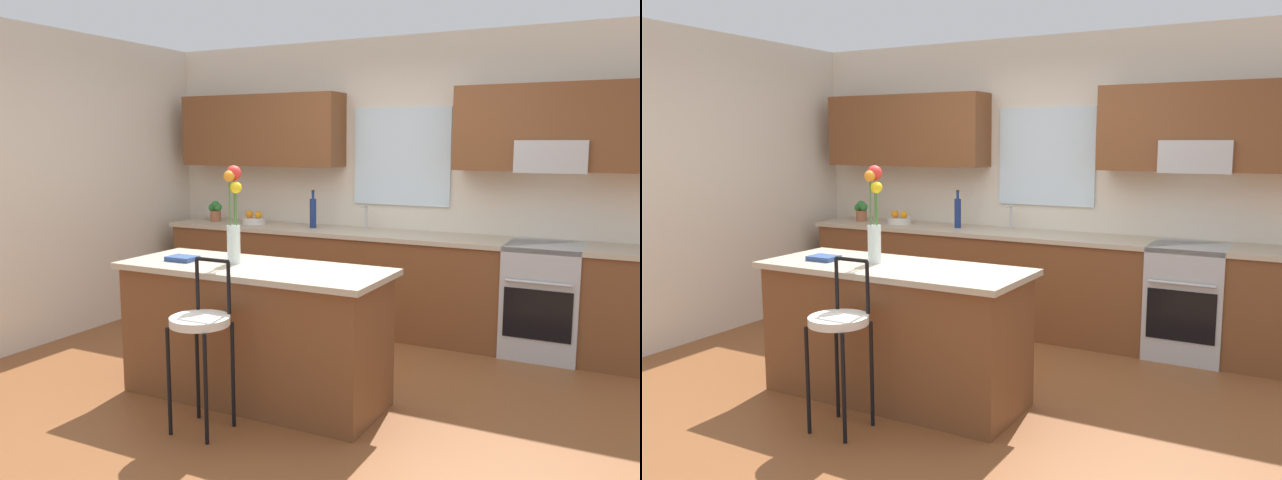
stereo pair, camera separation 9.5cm
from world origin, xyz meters
TOP-DOWN VIEW (x-y plane):
  - ground_plane at (0.00, 0.00)m, footprint 14.00×14.00m
  - wall_left at (-2.56, 0.30)m, footprint 0.12×4.60m
  - back_wall_assembly at (0.03, 1.98)m, footprint 5.60×0.50m
  - counter_run at (-0.00, 1.70)m, footprint 4.56×0.64m
  - sink_faucet at (-0.29, 1.84)m, footprint 0.02×0.13m
  - oven_range at (1.37, 1.68)m, footprint 0.60×0.64m
  - kitchen_island at (-0.22, -0.21)m, footprint 1.85×0.72m
  - bar_stool_near at (-0.22, -0.78)m, footprint 0.36×0.36m
  - flower_vase at (-0.38, -0.19)m, footprint 0.13×0.14m
  - cookbook at (-0.75, -0.28)m, footprint 0.20×0.15m
  - fruit_bowl_oranges at (-1.46, 1.70)m, footprint 0.24×0.24m
  - bottle_olive_oil at (-0.78, 1.70)m, footprint 0.06×0.06m
  - potted_plant_small at (-1.93, 1.70)m, footprint 0.17×0.11m

SIDE VIEW (x-z plane):
  - ground_plane at x=0.00m, z-range 0.00..0.00m
  - oven_range at x=1.37m, z-range 0.00..0.92m
  - kitchen_island at x=-0.22m, z-range 0.00..0.92m
  - counter_run at x=0.00m, z-range 0.01..0.93m
  - bar_stool_near at x=-0.22m, z-range 0.11..1.16m
  - cookbook at x=-0.75m, z-range 0.92..0.95m
  - fruit_bowl_oranges at x=-1.46m, z-range 0.90..1.03m
  - potted_plant_small at x=-1.93m, z-range 0.93..1.14m
  - sink_faucet at x=-0.29m, z-range 0.95..1.18m
  - bottle_olive_oil at x=-0.78m, z-range 0.89..1.25m
  - flower_vase at x=-0.38m, z-range 0.93..1.59m
  - wall_left at x=-2.56m, z-range 0.00..2.70m
  - back_wall_assembly at x=0.03m, z-range 0.16..2.86m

